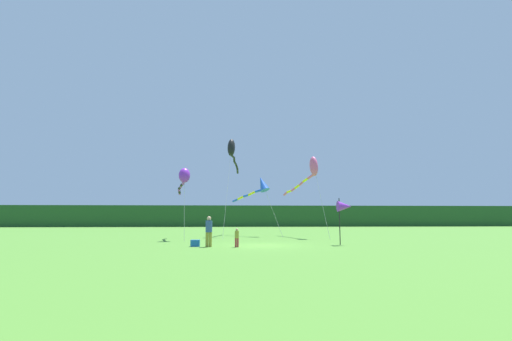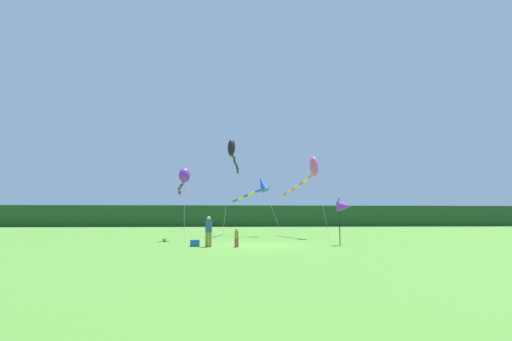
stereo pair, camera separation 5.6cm
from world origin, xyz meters
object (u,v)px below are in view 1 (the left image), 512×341
Objects in this scene: person_child at (237,237)px; kite_purple at (184,177)px; kite_black at (232,150)px; kite_rainbow at (311,170)px; person_adult at (209,230)px; cooler_box at (195,243)px; banner_flag_pole at (344,207)px; kite_blue at (260,185)px.

kite_purple is (-4.05, 6.87, 4.19)m from person_child.
kite_rainbow is at bearing -24.21° from kite_black.
person_adult is 3.36× the size of cooler_box.
kite_black is at bearing 83.78° from person_adult.
person_adult is at bearing 170.33° from person_child.
kite_purple is (-3.72, -5.66, -3.21)m from kite_black.
kite_black reaches higher than banner_flag_pole.
kite_blue reaches higher than person_child.
kite_purple is at bearing 109.93° from person_adult.
kite_rainbow reaches higher than person_adult.
person_adult is 0.32× the size of kite_blue.
person_adult is at bearing -173.13° from banner_flag_pole.
banner_flag_pole is 14.47m from kite_black.
kite_rainbow is at bearing 13.77° from kite_purple.
banner_flag_pole is 8.83m from kite_rainbow.
person_child is at bearing -124.57° from kite_rainbow.
kite_black is (-2.68, 0.21, 3.32)m from kite_blue.
kite_purple is (-1.57, 6.24, 4.61)m from cooler_box.
kite_black reaches higher than kite_blue.
banner_flag_pole is 12.51m from kite_purple.
kite_purple is at bearing -166.23° from kite_rainbow.
person_adult is at bearing -108.44° from kite_blue.
person_child is at bearing -169.22° from banner_flag_pole.
kite_black is (1.34, 12.25, 7.01)m from person_adult.
person_child reaches higher than cooler_box.
banner_flag_pole is (6.91, 1.31, 1.79)m from person_child.
kite_blue reaches higher than kite_purple.
kite_blue is 4.27m from kite_black.
cooler_box is 0.10× the size of kite_purple.
kite_black is at bearing 155.79° from kite_rainbow.
kite_black is at bearing 91.48° from person_child.
kite_blue is at bearing 67.55° from cooler_box.
banner_flag_pole is at bearing -67.53° from kite_blue.
person_adult is 14.17m from kite_black.
cooler_box is 7.92m from kite_purple.
kite_blue is at bearing 71.56° from person_adult.
kite_blue is at bearing 40.44° from kite_purple.
person_child is at bearing -14.08° from cooler_box.
kite_rainbow is at bearing 92.78° from banner_flag_pole.
kite_blue reaches higher than person_adult.
person_child is (1.66, -0.28, -0.39)m from person_adult.
kite_rainbow is (6.51, 9.45, 5.19)m from person_child.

